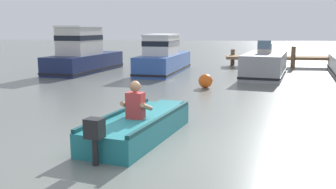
{
  "coord_description": "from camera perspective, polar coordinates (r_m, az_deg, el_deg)",
  "views": [
    {
      "loc": [
        0.96,
        -6.63,
        2.2
      ],
      "look_at": [
        -0.32,
        2.56,
        0.55
      ],
      "focal_mm": 40.14,
      "sensor_mm": 36.0,
      "label": 1
    }
  ],
  "objects": [
    {
      "name": "moored_boat_grey",
      "position": [
        17.64,
        14.48,
        4.3
      ],
      "size": [
        2.65,
        4.88,
        1.66
      ],
      "color": "gray",
      "rests_on": "ground"
    },
    {
      "name": "moored_boat_blue",
      "position": [
        18.6,
        -0.69,
        5.5
      ],
      "size": [
        2.24,
        5.56,
        1.91
      ],
      "color": "#2D519E",
      "rests_on": "ground"
    },
    {
      "name": "moored_boat_navy",
      "position": [
        19.46,
        -12.72,
        5.84
      ],
      "size": [
        2.61,
        5.67,
        2.31
      ],
      "color": "#19234C",
      "rests_on": "ground"
    },
    {
      "name": "rowboat_with_person",
      "position": [
        7.69,
        -4.21,
        -4.65
      ],
      "size": [
        1.77,
        3.7,
        1.19
      ],
      "color": "#1E727A",
      "rests_on": "ground"
    },
    {
      "name": "mooring_buoy",
      "position": [
        13.97,
        5.72,
        2.06
      ],
      "size": [
        0.53,
        0.53,
        0.53
      ],
      "primitive_type": "sphere",
      "color": "#E55919",
      "rests_on": "ground"
    },
    {
      "name": "ground_plane",
      "position": [
        7.06,
        -0.32,
        -8.1
      ],
      "size": [
        120.0,
        120.0,
        0.0
      ],
      "primitive_type": "plane",
      "color": "slate"
    }
  ]
}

